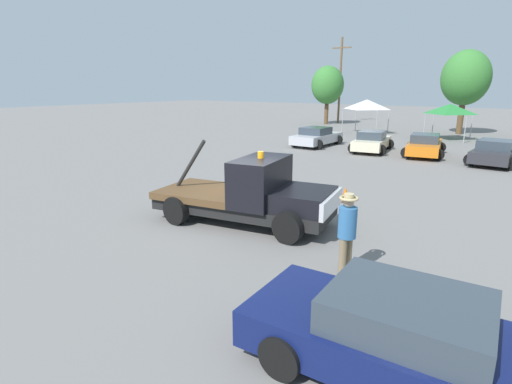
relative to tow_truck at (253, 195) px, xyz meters
name	(u,v)px	position (x,y,z in m)	size (l,w,h in m)	color
ground_plane	(243,222)	(-0.33, -0.06, -0.90)	(160.00, 160.00, 0.00)	slate
tow_truck	(253,195)	(0.00, 0.00, 0.00)	(5.87, 3.13, 2.51)	black
foreground_car	(419,344)	(5.96, -4.21, -0.25)	(5.25, 2.27, 1.34)	#0F194C
person_near_truck	(347,228)	(3.72, -1.56, 0.21)	(0.42, 0.42, 1.89)	#847051
parked_car_silver	(317,137)	(-6.11, 16.05, -0.25)	(2.53, 4.55, 1.34)	#B7B7BC
parked_car_cream	(372,141)	(-2.05, 15.93, -0.26)	(2.77, 4.53, 1.34)	beige
parked_car_orange	(425,145)	(1.15, 16.21, -0.26)	(2.85, 4.83, 1.34)	orange
parked_car_charcoal	(495,152)	(4.97, 15.58, -0.26)	(2.63, 4.54, 1.34)	#2D2D33
canopy_tent_white	(367,104)	(-6.09, 25.39, 1.66)	(3.14, 3.14, 2.99)	#9E9EA3
canopy_tent_green	(450,109)	(0.74, 25.15, 1.50)	(2.95, 2.95, 2.80)	#9E9EA3
tree_left	(328,85)	(-13.05, 31.76, 3.31)	(3.51, 3.51, 6.28)	brown
tree_center	(466,78)	(0.80, 29.94, 3.89)	(4.00, 4.00, 7.14)	brown
traffic_cone	(345,195)	(1.35, 3.94, -0.65)	(0.40, 0.40, 0.55)	black
utility_pole	(340,79)	(-12.63, 34.05, 4.04)	(2.20, 0.24, 9.36)	brown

